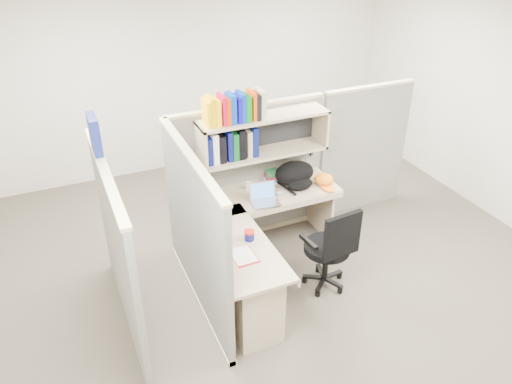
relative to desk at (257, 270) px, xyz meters
name	(u,v)px	position (x,y,z in m)	size (l,w,h in m)	color
ground	(281,277)	(0.41, 0.29, -0.44)	(6.00, 6.00, 0.00)	#38322B
room_shell	(286,137)	(0.41, 0.29, 1.18)	(6.00, 6.00, 6.00)	#BDB7AB
cubicle	(231,191)	(0.04, 0.74, 0.47)	(3.79, 1.84, 1.95)	slate
desk	(257,270)	(0.00, 0.00, 0.00)	(1.74, 1.75, 0.73)	gray
laptop	(265,195)	(0.38, 0.64, 0.39)	(0.29, 0.29, 0.21)	#ADADB1
backpack	(297,175)	(0.85, 0.84, 0.42)	(0.45, 0.35, 0.27)	black
orange_cap	(324,179)	(1.15, 0.77, 0.35)	(0.21, 0.25, 0.12)	orange
snack_canister	(249,235)	(-0.03, 0.11, 0.34)	(0.10, 0.10, 0.10)	navy
tissue_box	(223,259)	(-0.39, -0.18, 0.38)	(0.11, 0.11, 0.18)	#997F56
mouse	(279,193)	(0.59, 0.75, 0.31)	(0.09, 0.06, 0.03)	#88A8C0
paper_cup	(249,186)	(0.33, 0.98, 0.34)	(0.06, 0.06, 0.09)	white
book_stack	(272,176)	(0.66, 1.08, 0.34)	(0.16, 0.22, 0.11)	gray
loose_paper	(243,255)	(-0.17, -0.09, 0.29)	(0.20, 0.26, 0.00)	silver
task_chair	(328,260)	(0.77, -0.04, -0.09)	(0.53, 0.49, 0.98)	black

